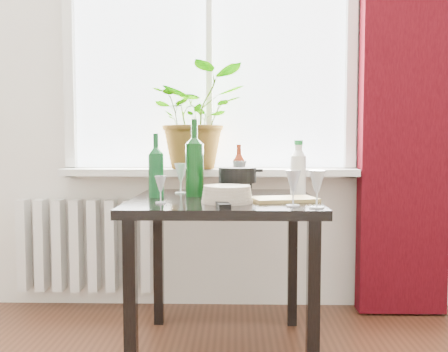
{
  "coord_description": "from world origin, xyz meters",
  "views": [
    {
      "loc": [
        0.16,
        -0.76,
        1.0
      ],
      "look_at": [
        0.1,
        1.55,
        0.84
      ],
      "focal_mm": 40.0,
      "sensor_mm": 36.0,
      "label": 1
    }
  ],
  "objects_px": {
    "wineglass_far_right": "(317,189)",
    "wineglass_back_center": "(240,177)",
    "wineglass_front_right": "(293,188)",
    "tv_remote": "(222,204)",
    "radiator": "(85,245)",
    "bottle_amber": "(239,168)",
    "cutting_board": "(284,199)",
    "potted_plant": "(197,117)",
    "plate_stack": "(227,194)",
    "cleaning_bottle": "(298,167)",
    "wine_bottle_left": "(156,165)",
    "wineglass_back_left": "(181,178)",
    "wine_bottle_right": "(194,157)",
    "wineglass_front_left": "(161,189)",
    "table": "(224,218)",
    "fondue_pot": "(237,182)"
  },
  "relations": [
    {
      "from": "wineglass_front_right",
      "to": "tv_remote",
      "type": "xyz_separation_m",
      "value": [
        -0.29,
        -0.0,
        -0.07
      ]
    },
    {
      "from": "potted_plant",
      "to": "wineglass_back_center",
      "type": "height_order",
      "value": "potted_plant"
    },
    {
      "from": "potted_plant",
      "to": "plate_stack",
      "type": "relative_size",
      "value": 2.67
    },
    {
      "from": "cleaning_bottle",
      "to": "potted_plant",
      "type": "bearing_deg",
      "value": 142.54
    },
    {
      "from": "wineglass_front_left",
      "to": "plate_stack",
      "type": "xyz_separation_m",
      "value": [
        0.28,
        0.03,
        -0.02
      ]
    },
    {
      "from": "wine_bottle_left",
      "to": "plate_stack",
      "type": "bearing_deg",
      "value": -30.79
    },
    {
      "from": "radiator",
      "to": "wineglass_back_left",
      "type": "height_order",
      "value": "wineglass_back_left"
    },
    {
      "from": "cutting_board",
      "to": "radiator",
      "type": "bearing_deg",
      "value": 146.66
    },
    {
      "from": "wineglass_back_left",
      "to": "plate_stack",
      "type": "relative_size",
      "value": 0.71
    },
    {
      "from": "plate_stack",
      "to": "cutting_board",
      "type": "xyz_separation_m",
      "value": [
        0.25,
        0.07,
        -0.03
      ]
    },
    {
      "from": "wine_bottle_left",
      "to": "cutting_board",
      "type": "xyz_separation_m",
      "value": [
        0.59,
        -0.13,
        -0.14
      ]
    },
    {
      "from": "wine_bottle_left",
      "to": "plate_stack",
      "type": "xyz_separation_m",
      "value": [
        0.34,
        -0.2,
        -0.12
      ]
    },
    {
      "from": "bottle_amber",
      "to": "wine_bottle_left",
      "type": "bearing_deg",
      "value": -150.82
    },
    {
      "from": "table",
      "to": "fondue_pot",
      "type": "distance_m",
      "value": 0.18
    },
    {
      "from": "radiator",
      "to": "bottle_amber",
      "type": "distance_m",
      "value": 1.11
    },
    {
      "from": "cleaning_bottle",
      "to": "wineglass_front_left",
      "type": "bearing_deg",
      "value": -149.79
    },
    {
      "from": "radiator",
      "to": "wine_bottle_left",
      "type": "distance_m",
      "value": 0.95
    },
    {
      "from": "wine_bottle_left",
      "to": "wineglass_front_left",
      "type": "distance_m",
      "value": 0.25
    },
    {
      "from": "wineglass_front_right",
      "to": "tv_remote",
      "type": "distance_m",
      "value": 0.3
    },
    {
      "from": "wine_bottle_left",
      "to": "wineglass_back_center",
      "type": "xyz_separation_m",
      "value": [
        0.4,
        0.16,
        -0.07
      ]
    },
    {
      "from": "potted_plant",
      "to": "fondue_pot",
      "type": "xyz_separation_m",
      "value": [
        0.23,
        -0.51,
        -0.33
      ]
    },
    {
      "from": "wine_bottle_left",
      "to": "cleaning_bottle",
      "type": "height_order",
      "value": "wine_bottle_left"
    },
    {
      "from": "cleaning_bottle",
      "to": "wineglass_far_right",
      "type": "relative_size",
      "value": 1.75
    },
    {
      "from": "radiator",
      "to": "fondue_pot",
      "type": "height_order",
      "value": "fondue_pot"
    },
    {
      "from": "wineglass_back_left",
      "to": "wineglass_front_left",
      "type": "distance_m",
      "value": 0.41
    },
    {
      "from": "wineglass_back_center",
      "to": "tv_remote",
      "type": "bearing_deg",
      "value": -98.87
    },
    {
      "from": "table",
      "to": "wine_bottle_left",
      "type": "bearing_deg",
      "value": 175.88
    },
    {
      "from": "wineglass_far_right",
      "to": "wine_bottle_left",
      "type": "bearing_deg",
      "value": 152.02
    },
    {
      "from": "wineglass_front_right",
      "to": "cutting_board",
      "type": "bearing_deg",
      "value": 96.09
    },
    {
      "from": "wine_bottle_right",
      "to": "cutting_board",
      "type": "height_order",
      "value": "wine_bottle_right"
    },
    {
      "from": "wineglass_front_right",
      "to": "fondue_pot",
      "type": "bearing_deg",
      "value": 122.56
    },
    {
      "from": "wine_bottle_left",
      "to": "tv_remote",
      "type": "bearing_deg",
      "value": -44.76
    },
    {
      "from": "cleaning_bottle",
      "to": "cutting_board",
      "type": "distance_m",
      "value": 0.31
    },
    {
      "from": "wine_bottle_right",
      "to": "tv_remote",
      "type": "height_order",
      "value": "wine_bottle_right"
    },
    {
      "from": "wine_bottle_left",
      "to": "fondue_pot",
      "type": "distance_m",
      "value": 0.39
    },
    {
      "from": "wineglass_front_right",
      "to": "wineglass_far_right",
      "type": "bearing_deg",
      "value": -31.69
    },
    {
      "from": "wineglass_front_right",
      "to": "wineglass_back_center",
      "type": "height_order",
      "value": "wineglass_back_center"
    },
    {
      "from": "wineglass_far_right",
      "to": "wineglass_back_center",
      "type": "xyz_separation_m",
      "value": [
        -0.3,
        0.53,
        0.01
      ]
    },
    {
      "from": "potted_plant",
      "to": "tv_remote",
      "type": "distance_m",
      "value": 0.97
    },
    {
      "from": "table",
      "to": "plate_stack",
      "type": "bearing_deg",
      "value": -83.82
    },
    {
      "from": "bottle_amber",
      "to": "cutting_board",
      "type": "height_order",
      "value": "bottle_amber"
    },
    {
      "from": "table",
      "to": "cleaning_bottle",
      "type": "height_order",
      "value": "cleaning_bottle"
    },
    {
      "from": "cleaning_bottle",
      "to": "plate_stack",
      "type": "relative_size",
      "value": 1.21
    },
    {
      "from": "plate_stack",
      "to": "tv_remote",
      "type": "xyz_separation_m",
      "value": [
        -0.02,
        -0.12,
        -0.03
      ]
    },
    {
      "from": "wine_bottle_left",
      "to": "wineglass_front_left",
      "type": "relative_size",
      "value": 2.55
    },
    {
      "from": "cutting_board",
      "to": "wine_bottle_left",
      "type": "bearing_deg",
      "value": 167.58
    },
    {
      "from": "bottle_amber",
      "to": "plate_stack",
      "type": "xyz_separation_m",
      "value": [
        -0.05,
        -0.42,
        -0.09
      ]
    },
    {
      "from": "wineglass_front_right",
      "to": "wineglass_front_left",
      "type": "bearing_deg",
      "value": 171.05
    },
    {
      "from": "potted_plant",
      "to": "cleaning_bottle",
      "type": "xyz_separation_m",
      "value": [
        0.53,
        -0.41,
        -0.27
      ]
    },
    {
      "from": "potted_plant",
      "to": "bottle_amber",
      "type": "relative_size",
      "value": 2.35
    }
  ]
}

